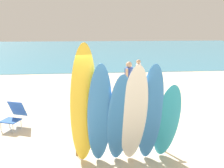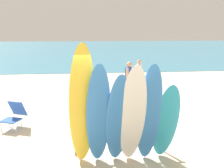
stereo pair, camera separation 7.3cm
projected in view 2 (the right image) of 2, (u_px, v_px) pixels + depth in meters
name	position (u px, v px, depth m)	size (l,w,h in m)	color
ground	(97.00, 67.00, 19.92)	(60.00, 60.00, 0.00)	beige
ocean_water	(92.00, 49.00, 36.72)	(60.00, 40.00, 0.02)	teal
surfboard_rack	(121.00, 134.00, 6.20)	(2.24, 0.07, 0.67)	brown
surfboard_yellow_0	(82.00, 108.00, 5.31)	(0.53, 0.06, 2.85)	yellow
surfboard_blue_1	(98.00, 117.00, 5.37)	(0.51, 0.06, 2.48)	#337AD1
surfboard_blue_2	(118.00, 121.00, 5.45)	(0.51, 0.07, 2.27)	#337AD1
surfboard_white_3	(132.00, 117.00, 5.41)	(0.56, 0.06, 2.47)	white
surfboard_blue_4	(149.00, 116.00, 5.47)	(0.51, 0.06, 2.46)	#337AD1
surfboard_teal_5	(166.00, 123.00, 5.65)	(0.54, 0.08, 2.01)	#289EC6
beachgoer_by_water	(129.00, 80.00, 10.08)	(0.44, 0.59, 1.70)	tan
beachgoer_photographing	(139.00, 73.00, 12.14)	(0.40, 0.55, 1.53)	tan
beach_chair_red	(14.00, 114.00, 7.85)	(0.74, 0.85, 0.80)	#B7B7BC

